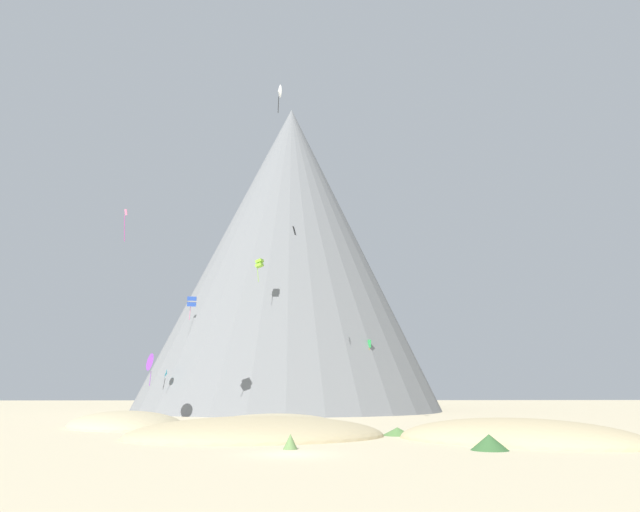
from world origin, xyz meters
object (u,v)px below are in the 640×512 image
object	(u,v)px
bush_near_right	(457,427)
kite_lime_mid	(259,263)
bush_scatter_east	(460,427)
bush_far_left	(290,442)
rock_massif	(292,262)
kite_cyan_low	(166,374)
kite_green_low	(369,348)
kite_white_high	(279,91)
bush_near_left	(397,431)
kite_blue_mid	(192,302)
kite_violet_low	(150,362)
kite_black_high	(294,231)
kite_pink_high	(125,219)
bush_mid_center	(489,442)

from	to	relation	value
bush_near_right	kite_lime_mid	xyz separation A→B (m)	(-21.92, 35.58, 24.10)
bush_scatter_east	bush_far_left	distance (m)	27.14
rock_massif	kite_cyan_low	bearing A→B (deg)	-133.49
bush_far_left	kite_green_low	bearing A→B (deg)	76.91
bush_far_left	rock_massif	bearing A→B (deg)	90.52
kite_lime_mid	kite_white_high	world-z (taller)	kite_white_high
bush_near_left	kite_green_low	distance (m)	44.44
bush_scatter_east	bush_near_right	xyz separation A→B (m)	(-1.80, -4.97, 0.27)
bush_far_left	kite_lime_mid	distance (m)	56.78
kite_blue_mid	kite_cyan_low	world-z (taller)	kite_blue_mid
rock_massif	kite_violet_low	size ratio (longest dim) A/B	17.01
bush_scatter_east	kite_lime_mid	distance (m)	45.75
bush_near_right	kite_green_low	bearing A→B (deg)	94.73
kite_black_high	kite_white_high	size ratio (longest dim) A/B	0.41
bush_near_right	kite_blue_mid	bearing A→B (deg)	143.56
bush_near_left	kite_black_high	distance (m)	39.47
bush_near_right	kite_lime_mid	bearing A→B (deg)	121.64
kite_pink_high	kite_blue_mid	world-z (taller)	kite_pink_high
rock_massif	kite_pink_high	xyz separation A→B (m)	(-26.55, -29.21, 0.31)
kite_green_low	kite_white_high	world-z (taller)	kite_white_high
bush_far_left	kite_green_low	distance (m)	57.25
bush_near_left	bush_mid_center	size ratio (longest dim) A/B	1.07
bush_near_left	kite_blue_mid	size ratio (longest dim) A/B	0.82
kite_cyan_low	kite_white_high	bearing A→B (deg)	-166.03
bush_mid_center	kite_violet_low	bearing A→B (deg)	127.51
bush_far_left	kite_blue_mid	distance (m)	43.41
kite_pink_high	kite_white_high	xyz separation A→B (m)	(25.33, -28.91, 6.62)
bush_scatter_east	kite_black_high	xyz separation A→B (m)	(-17.89, 18.81, 26.76)
bush_near_right	kite_blue_mid	size ratio (longest dim) A/B	0.67
kite_violet_low	kite_cyan_low	distance (m)	10.93
bush_far_left	kite_black_high	world-z (taller)	kite_black_high
bush_near_left	kite_white_high	world-z (taller)	kite_white_high
kite_lime_mid	kite_blue_mid	size ratio (longest dim) A/B	1.17
kite_violet_low	kite_cyan_low	size ratio (longest dim) A/B	1.43
bush_near_left	kite_white_high	distance (m)	39.23
kite_cyan_low	rock_massif	bearing A→B (deg)	-56.91
kite_pink_high	kite_black_high	bearing A→B (deg)	75.44
kite_green_low	kite_blue_mid	size ratio (longest dim) A/B	1.69
kite_white_high	bush_scatter_east	bearing A→B (deg)	84.55
bush_scatter_east	kite_cyan_low	xyz separation A→B (m)	(-38.76, 34.00, 6.39)
bush_scatter_east	kite_cyan_low	bearing A→B (deg)	138.75
bush_mid_center	kite_pink_high	world-z (taller)	kite_pink_high
bush_mid_center	kite_lime_mid	world-z (taller)	kite_lime_mid
bush_scatter_east	kite_blue_mid	bearing A→B (deg)	151.53
bush_near_right	kite_pink_high	xyz separation A→B (m)	(-43.25, 31.13, 30.29)
bush_mid_center	kite_green_low	size ratio (longest dim) A/B	0.45
bush_near_right	kite_pink_high	bearing A→B (deg)	144.26
bush_near_right	kite_violet_low	distance (m)	47.02
bush_scatter_east	bush_mid_center	distance (m)	22.15
kite_lime_mid	kite_cyan_low	distance (m)	23.69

